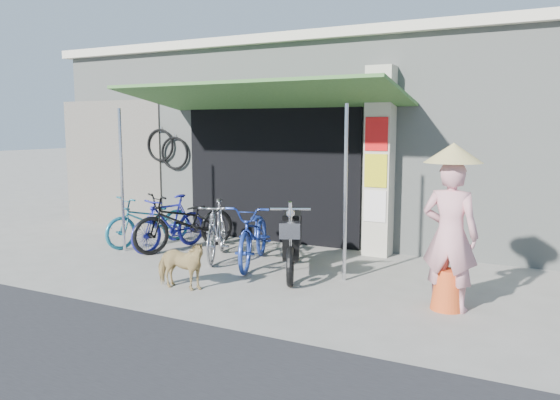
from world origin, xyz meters
The scene contains 13 objects.
ground centered at (0.00, 0.00, 0.00)m, with size 80.00×80.00×0.00m, color gray.
bicycle_shop centered at (0.00, 5.09, 1.83)m, with size 12.30×5.30×3.66m.
shop_pillar centered at (0.85, 2.45, 1.50)m, with size 0.42×0.44×3.00m.
awning centered at (-0.90, 1.63, 2.51)m, with size 4.60×1.88×2.72m.
neighbour_left centered at (-5.00, 2.59, 1.30)m, with size 2.60×0.06×2.60m, color #6B665B.
bike_teal centered at (-2.92, 1.31, 0.44)m, with size 0.59×1.68×0.88m, color #1C697F.
bike_blue centered at (-2.37, 1.17, 0.46)m, with size 0.43×1.53×0.92m, color #202296.
bike_black centered at (-2.13, 1.27, 0.49)m, with size 0.65×1.86×0.98m, color black.
bike_silver centered at (-1.31, 1.00, 0.46)m, with size 0.43×1.53×0.92m, color #AAAAAE.
bike_navy centered at (-0.61, 0.95, 0.47)m, with size 0.62×1.79×0.94m, color #203896.
street_dog centered at (-0.81, -0.59, 0.32)m, with size 0.34×0.75×0.64m, color tan.
moped centered at (0.10, 0.79, 0.47)m, with size 0.91×1.72×1.03m.
nun centered at (2.36, 0.18, 0.92)m, with size 0.65×0.64×1.89m.
Camera 1 is at (3.39, -6.02, 2.06)m, focal length 35.00 mm.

